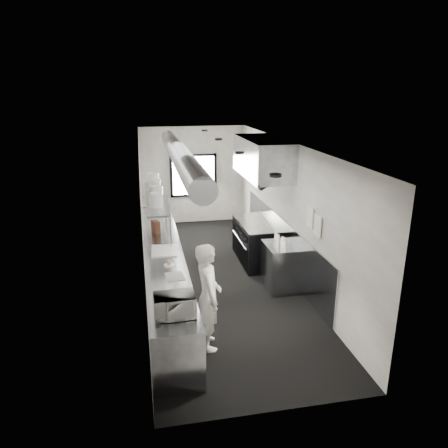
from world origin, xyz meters
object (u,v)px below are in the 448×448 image
prep_counter (164,271)px  plate_stack_d (154,182)px  range (257,242)px  bottle_station (282,266)px  exhaust_hood (262,158)px  squeeze_bottle_a (286,247)px  squeeze_bottle_d (278,239)px  line_cook (208,297)px  deli_tub_b (164,297)px  deli_tub_a (162,298)px  squeeze_bottle_b (284,243)px  far_work_table (156,217)px  pass_shelf (156,198)px  plate_stack_b (157,194)px  squeeze_bottle_e (276,235)px  cutting_board (164,251)px  squeeze_bottle_c (282,241)px  plate_stack_a (156,200)px  plate_stack_c (156,186)px  microwave (175,305)px  small_plate (169,265)px  knife_block (156,227)px

prep_counter → plate_stack_d: 2.53m
range → bottle_station: 1.40m
exhaust_hood → prep_counter: 3.20m
exhaust_hood → squeeze_bottle_a: (0.00, -1.74, -1.39)m
prep_counter → squeeze_bottle_d: squeeze_bottle_d is taller
line_cook → deli_tub_b: size_ratio=11.61×
exhaust_hood → deli_tub_a: 4.29m
deli_tub_b → squeeze_bottle_b: squeeze_bottle_b is taller
range → far_work_table: (-2.19, 2.50, -0.02)m
pass_shelf → plate_stack_b: (0.01, -0.42, 0.20)m
squeeze_bottle_e → cutting_board: bearing=-174.8°
plate_stack_d → squeeze_bottle_a: bearing=-49.4°
deli_tub_a → squeeze_bottle_c: (2.42, 1.83, 0.04)m
plate_stack_b → pass_shelf: bearing=90.8°
plate_stack_b → squeeze_bottle_a: bearing=-35.4°
deli_tub_b → squeeze_bottle_c: 2.98m
plate_stack_a → squeeze_bottle_a: (2.31, -1.18, -0.72)m
deli_tub_b → squeeze_bottle_a: size_ratio=0.75×
range → plate_stack_d: 2.76m
plate_stack_b → squeeze_bottle_a: (2.28, -1.62, -0.73)m
plate_stack_a → plate_stack_c: 1.18m
microwave → plate_stack_a: (-0.07, 3.14, 0.66)m
range → squeeze_bottle_c: squeeze_bottle_c is taller
bottle_station → deli_tub_a: size_ratio=6.27×
range → squeeze_bottle_b: (0.09, -1.53, 0.53)m
squeeze_bottle_b → exhaust_hood: bearing=91.2°
line_cook → deli_tub_a: bearing=98.4°
exhaust_hood → prep_counter: exhaust_hood is taller
range → microwave: microwave is taller
deli_tub_a → small_plate: 1.31m
microwave → plate_stack_d: bearing=88.8°
plate_stack_a → squeeze_bottle_b: size_ratio=1.52×
microwave → deli_tub_a: 0.47m
far_work_table → squeeze_bottle_d: squeeze_bottle_d is taller
prep_counter → pass_shelf: 1.85m
exhaust_hood → plate_stack_c: size_ratio=7.08×
pass_shelf → bottle_station: (2.34, -1.70, -1.09)m
small_plate → cutting_board: bearing=94.0°
squeeze_bottle_a → squeeze_bottle_e: 0.66m
plate_stack_c → squeeze_bottle_c: size_ratio=1.77×
exhaust_hood → plate_stack_d: exhaust_hood is taller
squeeze_bottle_a → squeeze_bottle_b: 0.21m
line_cook → plate_stack_c: size_ratio=5.42×
plate_stack_b → plate_stack_d: 1.07m
pass_shelf → plate_stack_c: 0.37m
small_plate → squeeze_bottle_c: size_ratio=1.07×
plate_stack_d → squeeze_bottle_d: plate_stack_d is taller
exhaust_hood → line_cook: bearing=-118.4°
line_cook → knife_block: line_cook is taller
microwave → plate_stack_b: (-0.04, 3.58, 0.68)m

